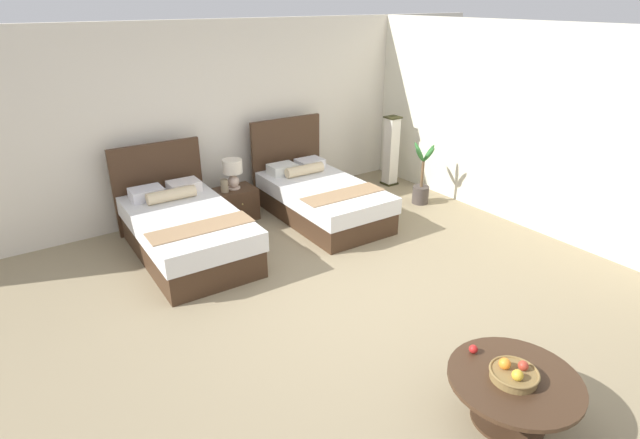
{
  "coord_description": "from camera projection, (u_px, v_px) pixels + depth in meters",
  "views": [
    {
      "loc": [
        -2.83,
        -3.48,
        2.95
      ],
      "look_at": [
        -0.0,
        0.59,
        0.75
      ],
      "focal_mm": 28.16,
      "sensor_mm": 36.0,
      "label": 1
    }
  ],
  "objects": [
    {
      "name": "potted_palm",
      "position": [
        421.0,
        186.0,
        7.74
      ],
      "size": [
        0.41,
        0.45,
        0.94
      ],
      "color": "#473E38",
      "rests_on": "ground"
    },
    {
      "name": "floor_lamp_corner",
      "position": [
        391.0,
        151.0,
        8.42
      ],
      "size": [
        0.23,
        0.23,
        1.16
      ],
      "color": "#292811",
      "rests_on": "ground"
    },
    {
      "name": "nightstand",
      "position": [
        236.0,
        204.0,
        7.2
      ],
      "size": [
        0.56,
        0.45,
        0.46
      ],
      "color": "#402A1A",
      "rests_on": "ground"
    },
    {
      "name": "bed_near_corner",
      "position": [
        320.0,
        197.0,
        7.24
      ],
      "size": [
        1.21,
        2.1,
        1.28
      ],
      "color": "#402A1A",
      "rests_on": "ground"
    },
    {
      "name": "ground_plane",
      "position": [
        352.0,
        304.0,
        5.29
      ],
      "size": [
        10.06,
        10.17,
        0.02
      ],
      "primitive_type": "cube",
      "color": "gray"
    },
    {
      "name": "fruit_bowl",
      "position": [
        514.0,
        374.0,
        3.63
      ],
      "size": [
        0.36,
        0.36,
        0.15
      ],
      "color": "olive",
      "rests_on": "coffee_table"
    },
    {
      "name": "table_lamp",
      "position": [
        233.0,
        170.0,
        7.01
      ],
      "size": [
        0.28,
        0.28,
        0.42
      ],
      "color": "beige",
      "rests_on": "nightstand"
    },
    {
      "name": "loose_apple",
      "position": [
        473.0,
        349.0,
        3.91
      ],
      "size": [
        0.07,
        0.07,
        0.07
      ],
      "color": "red",
      "rests_on": "coffee_table"
    },
    {
      "name": "wall_side_right",
      "position": [
        526.0,
        128.0,
        6.72
      ],
      "size": [
        0.12,
        5.77,
        2.69
      ],
      "primitive_type": "cube",
      "color": "silver",
      "rests_on": "ground"
    },
    {
      "name": "coffee_table",
      "position": [
        513.0,
        389.0,
        3.7
      ],
      "size": [
        0.97,
        0.97,
        0.4
      ],
      "color": "#402A1A",
      "rests_on": "ground"
    },
    {
      "name": "bed_near_window",
      "position": [
        186.0,
        230.0,
        6.17
      ],
      "size": [
        1.23,
        2.1,
        1.2
      ],
      "color": "#402A1A",
      "rests_on": "ground"
    },
    {
      "name": "wall_back",
      "position": [
        214.0,
        119.0,
        7.21
      ],
      "size": [
        10.06,
        0.12,
        2.69
      ],
      "primitive_type": "cube",
      "color": "silver",
      "rests_on": "ground"
    },
    {
      "name": "vase",
      "position": [
        224.0,
        186.0,
        6.95
      ],
      "size": [
        0.11,
        0.11,
        0.18
      ],
      "color": "gray",
      "rests_on": "nightstand"
    }
  ]
}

